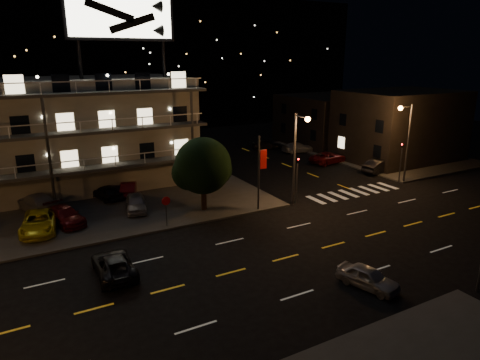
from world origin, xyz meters
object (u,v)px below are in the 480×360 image
lot_car_4 (136,203)px  lot_car_7 (37,202)px  road_car_west (114,265)px  tree (203,167)px  road_car_east (368,277)px  lot_car_2 (39,222)px  side_car_0 (380,166)px

lot_car_4 → lot_car_7: (-7.22, 3.83, 0.08)m
road_car_west → tree: bearing=-139.5°
road_car_east → road_car_west: size_ratio=0.78×
tree → lot_car_4: bearing=153.7°
tree → road_car_east: 16.35m
lot_car_2 → side_car_0: bearing=11.0°
lot_car_4 → side_car_0: bearing=11.1°
road_car_east → road_car_west: bearing=129.6°
lot_car_4 → road_car_west: bearing=-99.8°
tree → lot_car_7: size_ratio=1.18×
side_car_0 → tree: bearing=85.7°
lot_car_2 → side_car_0: size_ratio=1.12×
tree → lot_car_4: (-5.04, 2.49, -2.97)m
lot_car_2 → lot_car_7: size_ratio=0.98×
road_car_east → road_car_west: 14.80m
tree → lot_car_2: size_ratio=1.20×
road_car_east → lot_car_4: bearing=98.1°
tree → lot_car_4: size_ratio=1.55×
side_car_0 → road_car_east: side_car_0 is taller
lot_car_4 → road_car_east: bearing=-53.3°
lot_car_4 → lot_car_2: bearing=-160.1°
side_car_0 → lot_car_7: bearing=73.6°
lot_car_4 → tree: bearing=-13.6°
side_car_0 → road_car_west: side_car_0 is taller
lot_car_2 → road_car_east: size_ratio=1.43×
lot_car_7 → side_car_0: (34.48, -4.59, -0.15)m
lot_car_4 → lot_car_7: 8.18m
side_car_0 → road_car_west: size_ratio=1.00×
lot_car_2 → side_car_0: lot_car_2 is taller
road_car_west → lot_car_2: bearing=-67.9°
lot_car_7 → side_car_0: size_ratio=1.13×
lot_car_7 → road_car_east: size_ratio=1.45×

